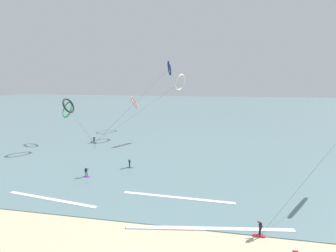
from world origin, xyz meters
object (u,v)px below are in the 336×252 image
(kite_emerald, at_px, (67,110))
(surfer_violet, at_px, (86,172))
(kite_ivory, at_px, (180,82))
(surfer_crimson, at_px, (260,229))
(kite_navy, at_px, (169,68))
(kite_charcoal, at_px, (69,106))
(kite_coral, at_px, (134,102))
(surfer_cobalt, at_px, (129,164))
(surfer_teal, at_px, (94,140))

(kite_emerald, bearing_deg, surfer_violet, -18.49)
(surfer_violet, xyz_separation_m, kite_ivory, (12.32, 27.45, 14.24))
(surfer_crimson, xyz_separation_m, kite_ivory, (-12.32, 37.54, 14.24))
(surfer_violet, bearing_deg, kite_navy, -100.60)
(kite_ivory, xyz_separation_m, kite_charcoal, (-23.84, -13.24, -5.09))
(kite_charcoal, bearing_deg, kite_emerald, 38.59)
(kite_coral, distance_m, kite_charcoal, 23.61)
(surfer_crimson, relative_size, kite_navy, 0.08)
(surfer_cobalt, relative_size, kite_navy, 0.08)
(kite_navy, height_order, kite_coral, kite_navy)
(surfer_crimson, bearing_deg, kite_navy, -162.22)
(surfer_violet, height_order, surfer_crimson, same)
(kite_navy, bearing_deg, kite_emerald, 103.19)
(kite_navy, distance_m, kite_coral, 16.04)
(kite_coral, xyz_separation_m, kite_ivory, (15.44, -8.79, 6.37))
(surfer_crimson, bearing_deg, kite_charcoal, -126.60)
(surfer_violet, xyz_separation_m, kite_coral, (-3.12, 36.24, 7.87))
(kite_emerald, xyz_separation_m, kite_charcoal, (3.97, -5.29, 1.68))
(kite_ivory, bearing_deg, kite_emerald, -47.02)
(kite_emerald, relative_size, kite_charcoal, 0.89)
(kite_emerald, relative_size, kite_ivory, 0.46)
(surfer_violet, distance_m, kite_charcoal, 20.46)
(surfer_crimson, bearing_deg, kite_ivory, -164.53)
(surfer_cobalt, height_order, kite_charcoal, kite_charcoal)
(surfer_teal, bearing_deg, kite_coral, 13.64)
(surfer_violet, relative_size, kite_charcoal, 0.15)
(surfer_violet, relative_size, surfer_crimson, 1.00)
(surfer_violet, bearing_deg, kite_charcoal, -46.74)
(surfer_crimson, distance_m, kite_navy, 49.13)
(surfer_cobalt, distance_m, surfer_crimson, 24.08)
(kite_ivory, bearing_deg, surfer_violet, 2.86)
(kite_coral, bearing_deg, surfer_cobalt, -173.78)
(kite_coral, xyz_separation_m, kite_charcoal, (-8.40, -22.03, 1.28))
(surfer_cobalt, bearing_deg, kite_ivory, 121.68)
(surfer_violet, height_order, kite_ivory, kite_ivory)
(kite_coral, bearing_deg, surfer_teal, 154.06)
(surfer_teal, bearing_deg, kite_charcoal, 174.23)
(kite_ivory, bearing_deg, kite_coral, -92.63)
(surfer_violet, distance_m, kite_ivory, 33.29)
(kite_navy, distance_m, kite_emerald, 29.52)
(surfer_teal, bearing_deg, surfer_crimson, -101.02)
(surfer_crimson, bearing_deg, kite_emerald, -129.10)
(kite_charcoal, bearing_deg, kite_coral, -19.17)
(surfer_teal, distance_m, surfer_crimson, 43.72)
(surfer_violet, height_order, kite_coral, kite_coral)
(surfer_teal, height_order, kite_ivory, kite_ivory)
(surfer_teal, height_order, kite_emerald, kite_emerald)
(kite_charcoal, bearing_deg, surfer_violet, -139.28)
(kite_charcoal, bearing_deg, kite_navy, -45.83)
(kite_coral, height_order, kite_charcoal, kite_charcoal)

